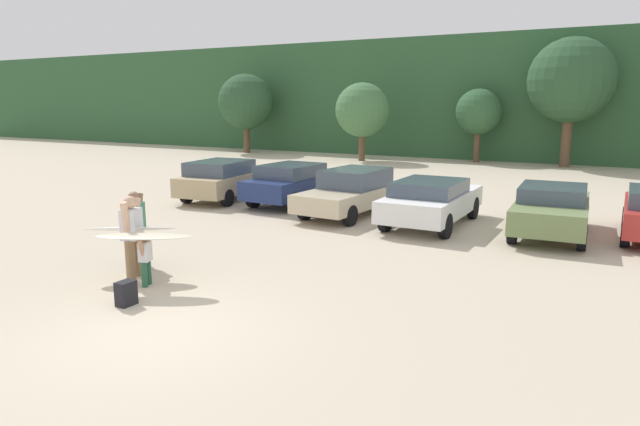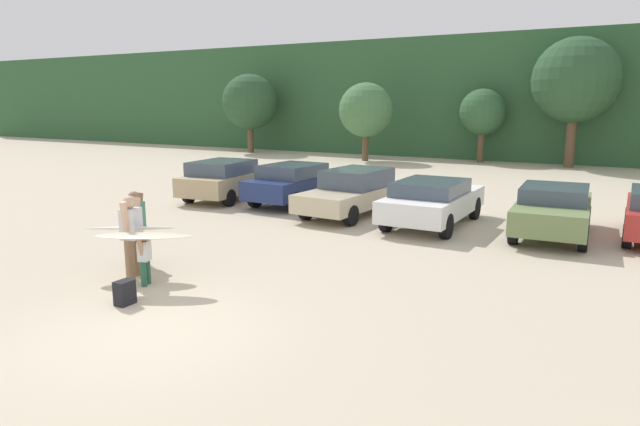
% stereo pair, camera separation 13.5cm
% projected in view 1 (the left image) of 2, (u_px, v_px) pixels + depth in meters
% --- Properties ---
extents(ground_plane, '(120.00, 120.00, 0.00)m').
position_uv_depth(ground_plane, '(150.00, 334.00, 8.93)').
color(ground_plane, beige).
extents(hillside_ridge, '(108.00, 12.00, 7.75)m').
position_uv_depth(hillside_ridge, '(531.00, 98.00, 38.75)').
color(hillside_ridge, '#2D5633').
rests_on(hillside_ridge, ground_plane).
extents(tree_ridge_back, '(3.93, 3.93, 5.58)m').
position_uv_depth(tree_ridge_back, '(246.00, 102.00, 40.05)').
color(tree_ridge_back, brown).
rests_on(tree_ridge_back, ground_plane).
extents(tree_far_right, '(3.32, 3.32, 4.80)m').
position_uv_depth(tree_far_right, '(362.00, 110.00, 34.49)').
color(tree_far_right, brown).
rests_on(tree_far_right, ground_plane).
extents(tree_right, '(2.75, 2.75, 4.41)m').
position_uv_depth(tree_right, '(479.00, 112.00, 33.68)').
color(tree_right, brown).
rests_on(tree_right, ground_plane).
extents(tree_far_left, '(4.65, 4.65, 7.12)m').
position_uv_depth(tree_far_left, '(571.00, 81.00, 30.73)').
color(tree_far_left, brown).
rests_on(tree_far_left, ground_plane).
extents(parked_car_tan, '(2.38, 4.80, 1.49)m').
position_uv_depth(parked_car_tan, '(227.00, 178.00, 21.19)').
color(parked_car_tan, tan).
rests_on(parked_car_tan, ground_plane).
extents(parked_car_navy, '(2.04, 4.63, 1.46)m').
position_uv_depth(parked_car_navy, '(296.00, 182.00, 20.18)').
color(parked_car_navy, navy).
rests_on(parked_car_navy, ground_plane).
extents(parked_car_champagne, '(2.10, 4.80, 1.47)m').
position_uv_depth(parked_car_champagne, '(353.00, 191.00, 18.31)').
color(parked_car_champagne, beige).
rests_on(parked_car_champagne, ground_plane).
extents(parked_car_white, '(1.96, 4.54, 1.37)m').
position_uv_depth(parked_car_white, '(431.00, 200.00, 16.65)').
color(parked_car_white, white).
rests_on(parked_car_white, ground_plane).
extents(parked_car_olive_green, '(2.08, 4.41, 1.38)m').
position_uv_depth(parked_car_olive_green, '(552.00, 209.00, 15.39)').
color(parked_car_olive_green, '#6B7F4C').
rests_on(parked_car_olive_green, ground_plane).
extents(person_adult, '(0.45, 0.77, 1.74)m').
position_uv_depth(person_adult, '(132.00, 232.00, 11.59)').
color(person_adult, '#8C6B4C').
rests_on(person_adult, ground_plane).
extents(person_child, '(0.28, 0.47, 1.07)m').
position_uv_depth(person_child, '(145.00, 257.00, 11.16)').
color(person_child, '#26593F').
rests_on(person_child, ground_plane).
extents(person_companion, '(0.44, 0.71, 1.69)m').
position_uv_depth(person_companion, '(135.00, 224.00, 12.48)').
color(person_companion, '#4C4C51').
rests_on(person_companion, ground_plane).
extents(surfboard_white, '(1.88, 1.45, 0.22)m').
position_uv_depth(surfboard_white, '(130.00, 229.00, 11.65)').
color(surfboard_white, white).
extents(surfboard_cream, '(1.98, 1.38, 0.08)m').
position_uv_depth(surfboard_cream, '(145.00, 236.00, 10.91)').
color(surfboard_cream, beige).
extents(backpack_dropped, '(0.24, 0.34, 0.45)m').
position_uv_depth(backpack_dropped, '(126.00, 293.00, 10.14)').
color(backpack_dropped, black).
rests_on(backpack_dropped, ground_plane).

